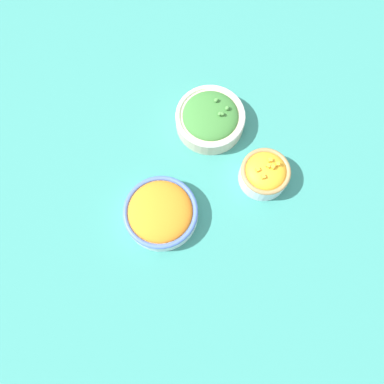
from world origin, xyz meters
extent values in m
plane|color=#337F75|center=(0.00, 0.00, 0.00)|extent=(3.00, 3.00, 0.00)
cylinder|color=beige|center=(0.16, 0.12, 0.02)|extent=(0.18, 0.18, 0.05)
torus|color=silver|center=(0.16, 0.12, 0.05)|extent=(0.18, 0.18, 0.01)
ellipsoid|color=#387533|center=(0.16, 0.12, 0.05)|extent=(0.14, 0.14, 0.04)
ellipsoid|color=#47893D|center=(0.18, 0.10, 0.07)|extent=(0.01, 0.02, 0.01)
ellipsoid|color=#47893D|center=(0.20, 0.10, 0.07)|extent=(0.01, 0.01, 0.01)
ellipsoid|color=#47893D|center=(0.18, 0.10, 0.07)|extent=(0.01, 0.01, 0.01)
ellipsoid|color=#47893D|center=(0.20, 0.14, 0.07)|extent=(0.01, 0.01, 0.01)
cylinder|color=silver|center=(-0.09, 0.01, 0.02)|extent=(0.18, 0.18, 0.04)
torus|color=#4766B7|center=(-0.09, 0.01, 0.04)|extent=(0.18, 0.18, 0.01)
ellipsoid|color=orange|center=(-0.09, 0.01, 0.04)|extent=(0.15, 0.15, 0.05)
cylinder|color=silver|center=(0.17, -0.08, 0.03)|extent=(0.12, 0.12, 0.05)
torus|color=#997A4C|center=(0.17, -0.08, 0.05)|extent=(0.12, 0.12, 0.01)
ellipsoid|color=orange|center=(0.17, -0.08, 0.05)|extent=(0.10, 0.10, 0.04)
cube|color=#F4A828|center=(0.17, -0.08, 0.08)|extent=(0.01, 0.01, 0.01)
cube|color=#F4A828|center=(0.15, -0.07, 0.07)|extent=(0.01, 0.01, 0.01)
cube|color=#F4A828|center=(0.18, -0.09, 0.08)|extent=(0.01, 0.01, 0.01)
cube|color=#F4A828|center=(0.19, -0.09, 0.07)|extent=(0.01, 0.01, 0.01)
cube|color=#F4A828|center=(0.18, -0.07, 0.07)|extent=(0.01, 0.01, 0.01)
cube|color=#F4A828|center=(0.14, -0.09, 0.07)|extent=(0.01, 0.01, 0.01)
camera|label=1|loc=(-0.17, -0.21, 0.90)|focal=35.00mm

